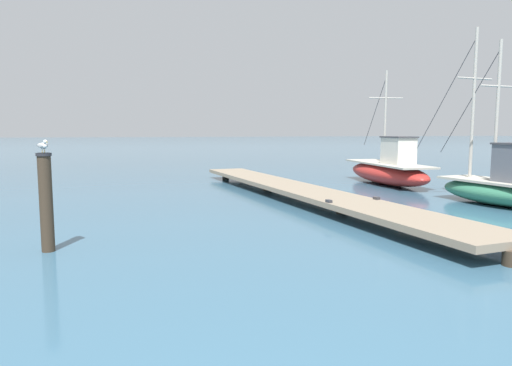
{
  "coord_description": "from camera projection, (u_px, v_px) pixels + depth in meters",
  "views": [
    {
      "loc": [
        -0.36,
        -1.16,
        2.44
      ],
      "look_at": [
        2.35,
        7.67,
        1.4
      ],
      "focal_mm": 32.17,
      "sensor_mm": 36.0,
      "label": 1
    }
  ],
  "objects": [
    {
      "name": "floating_dock",
      "position": [
        299.0,
        190.0,
        16.4
      ],
      "size": [
        3.07,
        17.74,
        0.53
      ],
      "color": "gray",
      "rests_on": "ground"
    },
    {
      "name": "mooring_piling",
      "position": [
        46.0,
        201.0,
        9.26
      ],
      "size": [
        0.3,
        0.3,
        2.01
      ],
      "color": "#3D3023",
      "rests_on": "ground"
    },
    {
      "name": "fishing_boat_1",
      "position": [
        388.0,
        170.0,
        21.19
      ],
      "size": [
        2.55,
        6.73,
        5.23
      ],
      "color": "#AD2823",
      "rests_on": "ground"
    },
    {
      "name": "fishing_boat_0",
      "position": [
        501.0,
        186.0,
        15.18
      ],
      "size": [
        2.13,
        6.24,
        6.02
      ],
      "color": "#337556",
      "rests_on": "ground"
    },
    {
      "name": "perched_seagull",
      "position": [
        43.0,
        145.0,
        9.14
      ],
      "size": [
        0.26,
        0.35,
        0.26
      ],
      "color": "gold",
      "rests_on": "mooring_piling"
    }
  ]
}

